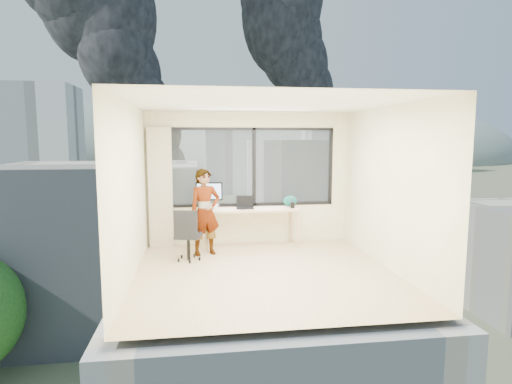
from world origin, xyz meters
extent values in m
cube|color=beige|center=(0.00, 0.00, 0.00)|extent=(4.00, 4.00, 0.01)
cube|color=white|center=(0.00, 0.00, 2.60)|extent=(4.00, 4.00, 0.01)
cube|color=beige|center=(0.00, -2.00, 1.30)|extent=(4.00, 0.01, 2.60)
cube|color=beige|center=(-2.00, 0.00, 1.30)|extent=(0.01, 4.00, 2.60)
cube|color=beige|center=(2.00, 0.00, 1.30)|extent=(0.01, 4.00, 2.60)
cube|color=beige|center=(-1.72, 1.88, 1.15)|extent=(0.45, 0.14, 2.30)
cube|color=tan|center=(0.00, 1.66, 0.38)|extent=(1.80, 0.60, 0.75)
imported|color=#2D2D33|center=(-0.89, 1.21, 0.78)|extent=(0.66, 0.54, 1.55)
cube|color=white|center=(-0.80, 1.89, 0.79)|extent=(0.40, 0.37, 0.08)
cube|color=black|center=(-0.18, 1.56, 0.76)|extent=(0.11, 0.06, 0.01)
cylinder|color=black|center=(0.80, 1.60, 0.80)|extent=(0.11, 0.11, 0.11)
ellipsoid|color=#0B4741|center=(0.80, 1.82, 0.86)|extent=(0.28, 0.14, 0.21)
cube|color=#515B3D|center=(0.00, 120.00, -14.00)|extent=(400.00, 400.00, 0.04)
cube|color=beige|center=(-9.00, 30.00, -7.00)|extent=(16.00, 12.00, 14.00)
cube|color=silver|center=(12.00, 38.00, -6.00)|extent=(14.00, 13.00, 16.00)
cube|color=silver|center=(-35.00, 95.00, 0.00)|extent=(14.00, 14.00, 28.00)
cube|color=silver|center=(8.00, 120.00, 1.00)|extent=(13.00, 13.00, 30.00)
cube|color=silver|center=(45.00, 140.00, -1.00)|extent=(15.00, 15.00, 26.00)
cube|color=silver|center=(-60.00, 150.00, -3.00)|extent=(16.00, 14.00, 22.00)
ellipsoid|color=slate|center=(-120.00, 320.00, -14.00)|extent=(288.00, 216.00, 90.00)
ellipsoid|color=slate|center=(100.00, 320.00, -14.00)|extent=(300.00, 220.00, 96.00)
camera|label=1|loc=(-1.02, -6.28, 2.08)|focal=29.56mm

